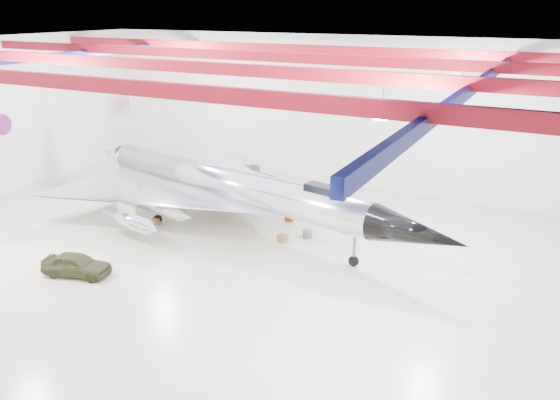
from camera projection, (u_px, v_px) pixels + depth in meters
The scene contains 13 objects.
floor at pixel (227, 257), 29.70m from camera, with size 40.00×40.00×0.00m, color beige.
wall_back at pixel (335, 112), 40.38m from camera, with size 40.00×40.00×0.00m, color silver.
ceiling at pixel (220, 48), 26.01m from camera, with size 40.00×40.00×0.00m, color #0A0F38.
ceiling_structure at pixel (220, 62), 26.24m from camera, with size 39.50×29.50×1.08m.
wall_roundel at pixel (2, 125), 38.40m from camera, with size 1.50×1.50×0.10m, color #B21414.
jet_aircraft at pixel (229, 188), 33.06m from camera, with size 27.39×18.42×7.52m.
jeep at pixel (76, 265), 27.47m from camera, with size 1.40×3.48×1.18m, color #32341A.
crate_ply at pixel (157, 220), 34.23m from camera, with size 0.52×0.42×0.36m, color olive.
toolbox_red at pixel (289, 219), 34.56m from camera, with size 0.50×0.40×0.35m, color maroon.
engine_drum at pixel (307, 234), 32.06m from camera, with size 0.55×0.55×0.49m, color #59595B.
parts_bin at pixel (356, 227), 33.23m from camera, with size 0.57×0.45×0.40m, color olive.
oil_barrel at pixel (283, 238), 31.55m from camera, with size 0.56×0.44×0.39m, color olive.
spares_box at pixel (339, 204), 37.11m from camera, with size 0.34×0.34×0.31m, color #59595B.
Camera 1 is at (15.04, -22.54, 12.88)m, focal length 35.00 mm.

